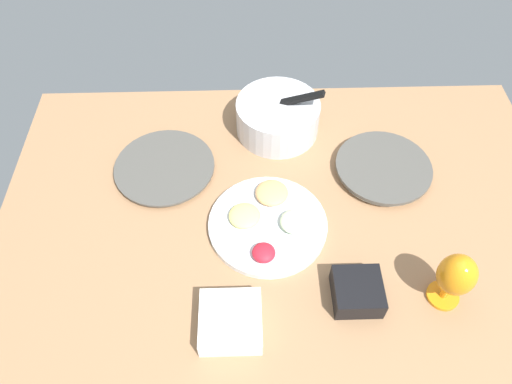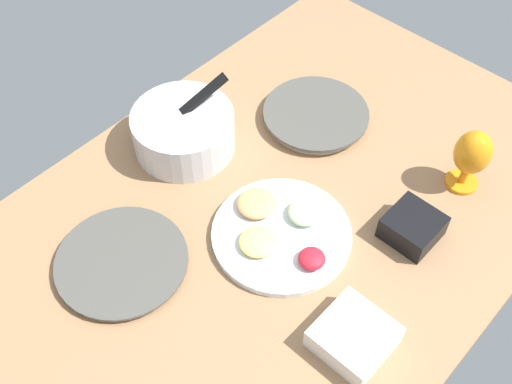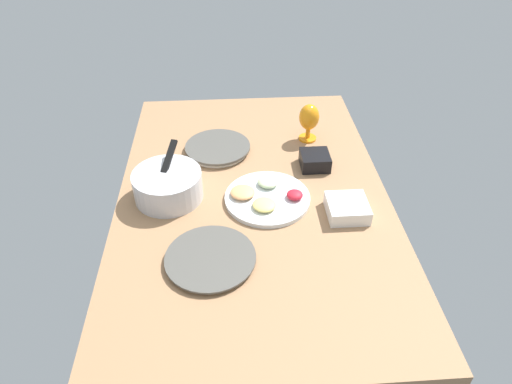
# 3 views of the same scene
# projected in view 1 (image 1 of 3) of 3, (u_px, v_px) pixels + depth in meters

# --- Properties ---
(ground_plane) EXTENTS (1.60, 1.04, 0.04)m
(ground_plane) POSITION_uv_depth(u_px,v_px,m) (283.00, 215.00, 1.38)
(ground_plane) COLOR #99704C
(dinner_plate_left) EXTENTS (0.30, 0.30, 0.02)m
(dinner_plate_left) POSITION_uv_depth(u_px,v_px,m) (165.00, 168.00, 1.45)
(dinner_plate_left) COLOR silver
(dinner_plate_left) RESTS_ON ground_plane
(dinner_plate_right) EXTENTS (0.28, 0.28, 0.03)m
(dinner_plate_right) POSITION_uv_depth(u_px,v_px,m) (383.00, 168.00, 1.44)
(dinner_plate_right) COLOR silver
(dinner_plate_right) RESTS_ON ground_plane
(mixing_bowl) EXTENTS (0.27, 0.26, 0.18)m
(mixing_bowl) POSITION_uv_depth(u_px,v_px,m) (277.00, 116.00, 1.51)
(mixing_bowl) COLOR silver
(mixing_bowl) RESTS_ON ground_plane
(fruit_platter) EXTENTS (0.33, 0.33, 0.05)m
(fruit_platter) POSITION_uv_depth(u_px,v_px,m) (268.00, 222.00, 1.32)
(fruit_platter) COLOR silver
(fruit_platter) RESTS_ON ground_plane
(hurricane_glass_orange) EXTENTS (0.09, 0.09, 0.17)m
(hurricane_glass_orange) POSITION_uv_depth(u_px,v_px,m) (456.00, 276.00, 1.12)
(hurricane_glass_orange) COLOR orange
(hurricane_glass_orange) RESTS_ON ground_plane
(square_bowl_white) EXTENTS (0.15, 0.15, 0.05)m
(square_bowl_white) POSITION_uv_depth(u_px,v_px,m) (231.00, 321.00, 1.13)
(square_bowl_white) COLOR white
(square_bowl_white) RESTS_ON ground_plane
(square_bowl_black) EXTENTS (0.12, 0.12, 0.06)m
(square_bowl_black) POSITION_uv_depth(u_px,v_px,m) (357.00, 291.00, 1.17)
(square_bowl_black) COLOR black
(square_bowl_black) RESTS_ON ground_plane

